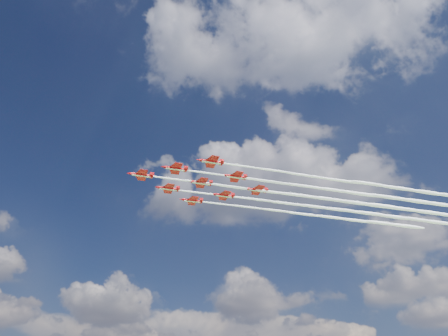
{
  "coord_description": "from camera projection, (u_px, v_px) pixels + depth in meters",
  "views": [
    {
      "loc": [
        41.07,
        -130.65,
        4.0
      ],
      "look_at": [
        4.12,
        0.32,
        83.14
      ],
      "focal_mm": 35.0,
      "sensor_mm": 36.0,
      "label": 1
    }
  ],
  "objects": [
    {
      "name": "jet_lead",
      "position": [
        293.0,
        195.0,
        168.25
      ],
      "size": [
        105.77,
        65.73,
        2.38
      ],
      "rotation": [
        0.0,
        0.0,
        0.55
      ],
      "color": "#B40A11"
    },
    {
      "name": "jet_row2_port",
      "position": [
        328.0,
        189.0,
        164.27
      ],
      "size": [
        105.77,
        65.73,
        2.38
      ],
      "rotation": [
        0.0,
        0.0,
        0.55
      ],
      "color": "#B40A11"
    },
    {
      "name": "jet_row2_starb",
      "position": [
        311.0,
        206.0,
        177.25
      ],
      "size": [
        105.77,
        65.73,
        2.38
      ],
      "rotation": [
        0.0,
        0.0,
        0.55
      ],
      "color": "#B40A11"
    },
    {
      "name": "jet_row3_port",
      "position": [
        365.0,
        183.0,
        160.29
      ],
      "size": [
        105.77,
        65.73,
        2.38
      ],
      "rotation": [
        0.0,
        0.0,
        0.55
      ],
      "color": "#B40A11"
    },
    {
      "name": "jet_row3_centre",
      "position": [
        344.0,
        201.0,
        173.27
      ],
      "size": [
        105.77,
        65.73,
        2.38
      ],
      "rotation": [
        0.0,
        0.0,
        0.55
      ],
      "color": "#B40A11"
    },
    {
      "name": "jet_row3_starb",
      "position": [
        326.0,
        217.0,
        186.26
      ],
      "size": [
        105.77,
        65.73,
        2.38
      ],
      "rotation": [
        0.0,
        0.0,
        0.55
      ],
      "color": "#B40A11"
    },
    {
      "name": "jet_row4_port",
      "position": [
        379.0,
        196.0,
        169.29
      ],
      "size": [
        105.77,
        65.73,
        2.38
      ],
      "rotation": [
        0.0,
        0.0,
        0.55
      ],
      "color": "#B40A11"
    },
    {
      "name": "jet_row4_starb",
      "position": [
        358.0,
        212.0,
        182.28
      ],
      "size": [
        105.77,
        65.73,
        2.38
      ],
      "rotation": [
        0.0,
        0.0,
        0.55
      ],
      "color": "#B40A11"
    },
    {
      "name": "jet_tail",
      "position": [
        392.0,
        207.0,
        178.3
      ],
      "size": [
        105.77,
        65.73,
        2.38
      ],
      "rotation": [
        0.0,
        0.0,
        0.55
      ],
      "color": "#B40A11"
    }
  ]
}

